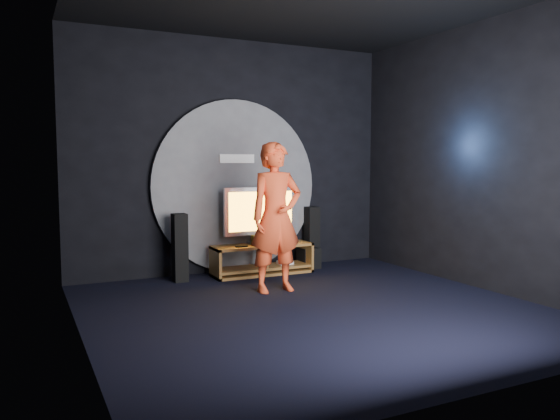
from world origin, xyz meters
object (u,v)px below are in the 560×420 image
object	(u,v)px
tv	(260,213)
subwoofer	(309,258)
media_console	(263,261)
tower_speaker_left	(180,248)
player	(276,217)
tower_speaker_right	(312,236)

from	to	relation	value
tv	subwoofer	xyz separation A→B (m)	(0.85, 0.04, -0.75)
media_console	tv	world-z (taller)	tv
media_console	tower_speaker_left	world-z (taller)	tower_speaker_left
subwoofer	player	size ratio (longest dim) A/B	0.17
tv	tower_speaker_right	world-z (taller)	tv
tv	player	world-z (taller)	player
tower_speaker_left	tower_speaker_right	world-z (taller)	same
tower_speaker_left	subwoofer	bearing A→B (deg)	1.51
player	media_console	bearing A→B (deg)	74.95
tv	tower_speaker_left	bearing A→B (deg)	-179.33
tower_speaker_left	tower_speaker_right	bearing A→B (deg)	5.29
media_console	tower_speaker_right	distance (m)	1.05
tv	subwoofer	distance (m)	1.13
subwoofer	tower_speaker_right	bearing A→B (deg)	47.80
tower_speaker_right	player	distance (m)	1.88
tv	player	distance (m)	1.15
tower_speaker_right	subwoofer	xyz separation A→B (m)	(-0.14, -0.15, -0.32)
media_console	tv	xyz separation A→B (m)	(-0.01, 0.07, 0.72)
subwoofer	media_console	bearing A→B (deg)	-172.72
tower_speaker_left	subwoofer	world-z (taller)	tower_speaker_left
tower_speaker_right	subwoofer	size ratio (longest dim) A/B	2.94
tower_speaker_right	tower_speaker_left	bearing A→B (deg)	-174.71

